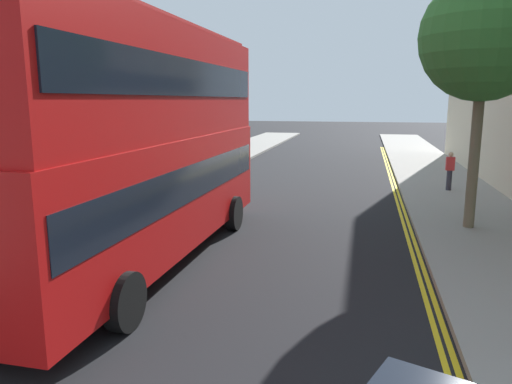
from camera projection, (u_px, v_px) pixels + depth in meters
name	position (u px, v px, depth m)	size (l,w,h in m)	color
sidewalk_right	(479.00, 225.00, 14.97)	(4.00, 80.00, 0.14)	gray
sidewalk_left	(102.00, 205.00, 17.81)	(4.00, 80.00, 0.14)	gray
kerb_line_outer	(414.00, 241.00, 13.53)	(0.10, 56.00, 0.01)	yellow
kerb_line_inner	(408.00, 240.00, 13.56)	(0.10, 56.00, 0.01)	yellow
double_decker_bus_away	(142.00, 138.00, 11.21)	(2.89, 10.84, 5.64)	#B20F0F
pedestrian_far	(450.00, 170.00, 20.25)	(0.34, 0.22, 1.62)	#2D2D38
street_tree_near	(484.00, 38.00, 13.46)	(3.60, 3.60, 7.31)	#6B6047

